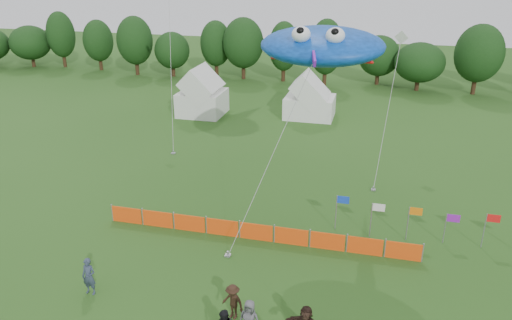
% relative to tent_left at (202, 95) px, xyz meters
% --- Properties ---
extents(ground, '(160.00, 160.00, 0.00)m').
position_rel_tent_left_xyz_m(ground, '(11.47, -29.00, -1.96)').
color(ground, '#234C16').
rests_on(ground, ground).
extents(treeline, '(104.57, 8.78, 8.36)m').
position_rel_tent_left_xyz_m(treeline, '(13.07, 15.93, 2.22)').
color(treeline, '#382314').
rests_on(treeline, ground).
extents(tent_left, '(4.41, 4.41, 3.89)m').
position_rel_tent_left_xyz_m(tent_left, '(0.00, 0.00, 0.00)').
color(tent_left, silver).
rests_on(tent_left, ground).
extents(tent_right, '(4.86, 3.88, 3.43)m').
position_rel_tent_left_xyz_m(tent_right, '(10.64, 1.71, -0.23)').
color(tent_right, white).
rests_on(tent_right, ground).
extents(barrier_fence, '(17.90, 0.06, 1.00)m').
position_rel_tent_left_xyz_m(barrier_fence, '(11.27, -22.21, -1.46)').
color(barrier_fence, '#EF470D').
rests_on(barrier_fence, ground).
extents(flag_row, '(10.73, 0.43, 2.18)m').
position_rel_tent_left_xyz_m(flag_row, '(20.59, -20.05, -0.56)').
color(flag_row, gray).
rests_on(flag_row, ground).
extents(spectator_a, '(0.70, 0.47, 1.88)m').
position_rel_tent_left_xyz_m(spectator_a, '(4.87, -28.84, -1.02)').
color(spectator_a, '#2E394E').
rests_on(spectator_a, ground).
extents(spectator_c, '(1.25, 0.98, 1.70)m').
position_rel_tent_left_xyz_m(spectator_c, '(11.91, -28.83, -1.11)').
color(spectator_c, black).
rests_on(spectator_c, ground).
extents(spectator_e, '(0.94, 0.66, 1.83)m').
position_rel_tent_left_xyz_m(spectator_e, '(12.94, -29.85, -1.05)').
color(spectator_e, '#504F55').
rests_on(spectator_e, ground).
extents(stingray_kite, '(7.93, 14.32, 11.71)m').
position_rel_tent_left_xyz_m(stingray_kite, '(14.08, -18.63, 8.50)').
color(stingray_kite, blue).
rests_on(stingray_kite, ground).
extents(small_kite_white, '(1.70, 8.67, 9.69)m').
position_rel_tent_left_xyz_m(small_kite_white, '(18.14, -8.39, 4.17)').
color(small_kite_white, silver).
rests_on(small_kite_white, ground).
extents(small_kite_dark, '(3.89, 9.09, 14.73)m').
position_rel_tent_left_xyz_m(small_kite_dark, '(-0.44, -5.91, 6.31)').
color(small_kite_dark, black).
rests_on(small_kite_dark, ground).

